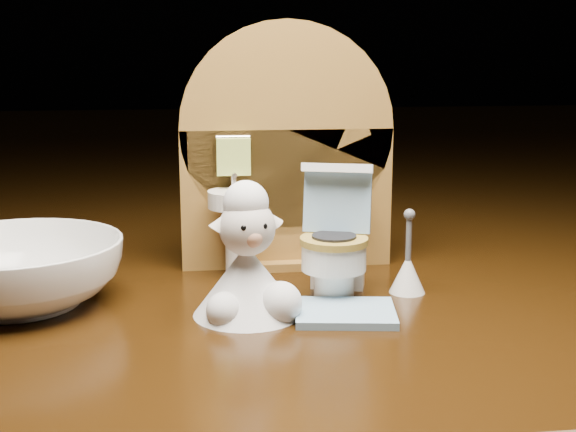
% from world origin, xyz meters
% --- Properties ---
extents(backdrop_panel, '(0.13, 0.05, 0.15)m').
position_xyz_m(backdrop_panel, '(-0.00, 0.06, 0.07)').
color(backdrop_panel, olive).
rests_on(backdrop_panel, ground).
extents(toy_toilet, '(0.04, 0.05, 0.07)m').
position_xyz_m(toy_toilet, '(0.02, 0.00, 0.03)').
color(toy_toilet, white).
rests_on(toy_toilet, ground).
extents(bath_mat, '(0.06, 0.05, 0.00)m').
position_xyz_m(bath_mat, '(0.02, -0.04, 0.00)').
color(bath_mat, '#7DA3C0').
rests_on(bath_mat, ground).
extents(toilet_brush, '(0.02, 0.02, 0.05)m').
position_xyz_m(toilet_brush, '(0.06, -0.00, 0.01)').
color(toilet_brush, white).
rests_on(toilet_brush, ground).
extents(plush_lamb, '(0.06, 0.06, 0.07)m').
position_xyz_m(plush_lamb, '(-0.03, -0.03, 0.02)').
color(plush_lamb, white).
rests_on(plush_lamb, ground).
extents(ceramic_bowl, '(0.15, 0.15, 0.04)m').
position_xyz_m(ceramic_bowl, '(-0.15, 0.00, 0.02)').
color(ceramic_bowl, white).
rests_on(ceramic_bowl, ground).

